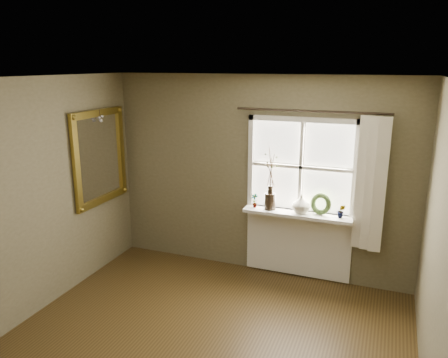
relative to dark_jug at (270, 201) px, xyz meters
name	(u,v)px	position (x,y,z in m)	size (l,w,h in m)	color
ceiling	(176,81)	(-0.20, -2.12, 1.57)	(4.50, 4.50, 0.00)	silver
wall_back	(260,176)	(-0.20, 0.18, 0.27)	(4.00, 0.10, 2.60)	brown
window_frame	(301,167)	(0.35, 0.11, 0.45)	(1.36, 0.06, 1.24)	white
window_sill	(297,214)	(0.35, 0.00, -0.13)	(1.36, 0.26, 0.04)	white
window_apron	(297,243)	(0.35, 0.11, -0.57)	(1.36, 0.04, 0.88)	white
dark_jug	(270,201)	(0.00, 0.00, 0.00)	(0.14, 0.14, 0.21)	black
cream_vase	(301,204)	(0.40, 0.00, 0.01)	(0.22, 0.22, 0.23)	beige
wreath	(321,206)	(0.63, 0.04, 0.00)	(0.27, 0.27, 0.07)	#334920
potted_plant_left	(255,201)	(-0.21, 0.00, -0.01)	(0.10, 0.07, 0.18)	#334920
potted_plant_right	(341,211)	(0.89, 0.00, -0.02)	(0.09, 0.08, 0.17)	#334920
curtain	(371,185)	(1.19, 0.01, 0.34)	(0.36, 0.12, 1.59)	silver
curtain_rod	(311,111)	(0.45, 0.05, 1.15)	(0.03, 0.03, 1.84)	black
gilt_mirror	(100,157)	(-2.16, -0.54, 0.52)	(0.10, 1.03, 1.23)	white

